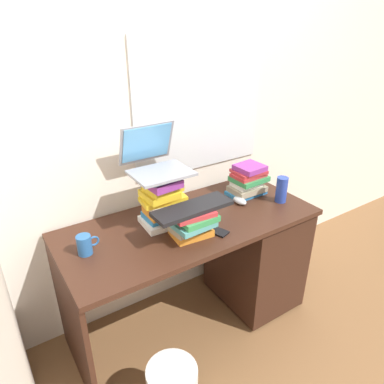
% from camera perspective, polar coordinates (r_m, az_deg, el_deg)
% --- Properties ---
extents(ground_plane, '(6.00, 6.00, 0.00)m').
position_cam_1_polar(ground_plane, '(2.47, -0.20, -19.81)').
color(ground_plane, brown).
extents(wall_back, '(6.00, 0.06, 2.60)m').
position_cam_1_polar(wall_back, '(2.08, -5.76, 12.88)').
color(wall_back, silver).
rests_on(wall_back, ground).
extents(desk, '(1.45, 0.64, 0.75)m').
position_cam_1_polar(desk, '(2.36, 7.83, -9.48)').
color(desk, '#381E14').
rests_on(desk, ground).
extents(book_stack_tall, '(0.25, 0.20, 0.29)m').
position_cam_1_polar(book_stack_tall, '(1.92, -4.85, -1.24)').
color(book_stack_tall, white).
rests_on(book_stack_tall, desk).
extents(book_stack_keyboard_riser, '(0.23, 0.20, 0.15)m').
position_cam_1_polar(book_stack_keyboard_riser, '(1.83, -0.02, -4.86)').
color(book_stack_keyboard_riser, orange).
rests_on(book_stack_keyboard_riser, desk).
extents(book_stack_side, '(0.24, 0.18, 0.19)m').
position_cam_1_polar(book_stack_side, '(2.28, 8.93, 1.82)').
color(book_stack_side, '#2672B2').
rests_on(book_stack_side, desk).
extents(laptop, '(0.30, 0.32, 0.24)m').
position_cam_1_polar(laptop, '(1.88, -5.94, 5.10)').
color(laptop, gray).
rests_on(laptop, book_stack_tall).
extents(keyboard, '(0.42, 0.15, 0.02)m').
position_cam_1_polar(keyboard, '(1.79, 0.12, -2.60)').
color(keyboard, black).
rests_on(keyboard, book_stack_keyboard_riser).
extents(computer_mouse, '(0.06, 0.10, 0.04)m').
position_cam_1_polar(computer_mouse, '(2.19, 7.65, -1.38)').
color(computer_mouse, '#A5A8AD').
rests_on(computer_mouse, desk).
extents(mug, '(0.11, 0.07, 0.10)m').
position_cam_1_polar(mug, '(1.79, -16.76, -8.08)').
color(mug, '#265999').
rests_on(mug, desk).
extents(water_bottle, '(0.07, 0.07, 0.16)m').
position_cam_1_polar(water_bottle, '(2.24, 14.13, 0.38)').
color(water_bottle, '#263FA5').
rests_on(water_bottle, desk).
extents(cell_phone, '(0.11, 0.15, 0.01)m').
position_cam_1_polar(cell_phone, '(1.91, 3.79, -6.18)').
color(cell_phone, black).
rests_on(cell_phone, desk).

